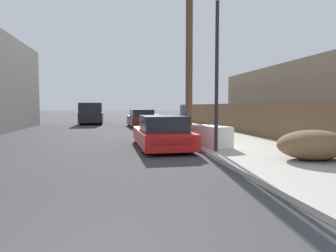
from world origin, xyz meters
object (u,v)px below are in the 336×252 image
utility_pole (189,48)px  brush_pile (313,145)px  pedestrian (183,114)px  parked_sports_car_red (162,133)px  street_lamp (217,62)px  car_parked_mid (141,119)px  pickup_truck (91,114)px  discarded_fridge (212,136)px

utility_pole → brush_pile: utility_pole is taller
utility_pole → pedestrian: (1.92, 9.87, -3.40)m
parked_sports_car_red → street_lamp: bearing=-52.5°
parked_sports_car_red → car_parked_mid: bearing=87.7°
parked_sports_car_red → pickup_truck: pickup_truck is taller
parked_sports_car_red → street_lamp: 3.52m
parked_sports_car_red → pedestrian: (3.60, 12.38, 0.40)m
car_parked_mid → street_lamp: street_lamp is taller
discarded_fridge → parked_sports_car_red: 1.92m
brush_pile → parked_sports_car_red: bearing=134.4°
pickup_truck → pedestrian: size_ratio=3.38×
street_lamp → discarded_fridge: bearing=79.0°
street_lamp → pedestrian: (2.05, 14.29, -2.11)m
discarded_fridge → pedestrian: (1.81, 13.08, 0.47)m
pedestrian → discarded_fridge: bearing=-97.9°
street_lamp → pedestrian: 14.59m
pickup_truck → brush_pile: size_ratio=2.68×
parked_sports_car_red → discarded_fridge: bearing=-22.8°
car_parked_mid → pedestrian: pedestrian is taller
parked_sports_car_red → street_lamp: size_ratio=0.90×
pickup_truck → utility_pole: bearing=110.8°
utility_pole → street_lamp: utility_pole is taller
street_lamp → brush_pile: street_lamp is taller
utility_pole → pickup_truck: bearing=112.5°
utility_pole → brush_pile: size_ratio=3.97×
car_parked_mid → brush_pile: (3.61, -15.96, -0.10)m
pickup_truck → pedestrian: 8.56m
discarded_fridge → car_parked_mid: car_parked_mid is taller
parked_sports_car_red → car_parked_mid: size_ratio=1.11×
street_lamp → brush_pile: (2.21, -1.94, -2.55)m
discarded_fridge → car_parked_mid: size_ratio=0.45×
discarded_fridge → utility_pole: 5.03m
brush_pile → pedestrian: (-0.17, 16.23, 0.43)m
discarded_fridge → street_lamp: bearing=-116.4°
street_lamp → brush_pile: 3.89m
pickup_truck → brush_pile: (7.79, -20.14, -0.41)m
pickup_truck → street_lamp: bearing=105.4°
car_parked_mid → parked_sports_car_red: bearing=-94.7°
car_parked_mid → pedestrian: size_ratio=2.51×
parked_sports_car_red → brush_pile: (3.77, -3.85, -0.03)m
discarded_fridge → pedestrian: size_ratio=1.14×
car_parked_mid → utility_pole: 10.41m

